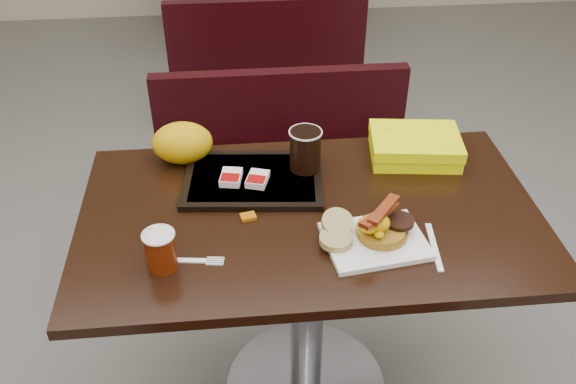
{
  "coord_description": "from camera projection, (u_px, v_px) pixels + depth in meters",
  "views": [
    {
      "loc": [
        -0.18,
        -1.27,
        1.75
      ],
      "look_at": [
        -0.06,
        -0.0,
        0.82
      ],
      "focal_mm": 38.77,
      "sensor_mm": 36.0,
      "label": 1
    }
  ],
  "objects": [
    {
      "name": "paper_bag",
      "position": [
        182.0,
        143.0,
        1.78
      ],
      "size": [
        0.18,
        0.14,
        0.12
      ],
      "primitive_type": "ellipsoid",
      "rotation": [
        0.0,
        0.0,
        0.08
      ],
      "color": "#D39D07",
      "rests_on": "table_near"
    },
    {
      "name": "coffee_cup_far",
      "position": [
        305.0,
        150.0,
        1.72
      ],
      "size": [
        0.11,
        0.11,
        0.12
      ],
      "primitive_type": "cylinder",
      "rotation": [
        0.0,
        0.0,
        0.3
      ],
      "color": "black",
      "rests_on": "tray"
    },
    {
      "name": "table_near",
      "position": [
        307.0,
        310.0,
        1.85
      ],
      "size": [
        1.2,
        0.7,
        0.75
      ],
      "primitive_type": null,
      "color": "black",
      "rests_on": "floor"
    },
    {
      "name": "hashbrown_sleeve_left",
      "position": [
        231.0,
        177.0,
        1.7
      ],
      "size": [
        0.07,
        0.08,
        0.02
      ],
      "primitive_type": "cube",
      "rotation": [
        0.0,
        0.0,
        -0.18
      ],
      "color": "silver",
      "rests_on": "tray"
    },
    {
      "name": "muffin_bottom",
      "position": [
        336.0,
        240.0,
        1.5
      ],
      "size": [
        0.1,
        0.1,
        0.02
      ],
      "primitive_type": "cylinder",
      "rotation": [
        0.0,
        0.0,
        -0.22
      ],
      "color": "tan",
      "rests_on": "platter"
    },
    {
      "name": "condiment_syrup",
      "position": [
        248.0,
        217.0,
        1.6
      ],
      "size": [
        0.04,
        0.04,
        0.01
      ],
      "primitive_type": "cube",
      "rotation": [
        0.0,
        0.0,
        0.22
      ],
      "color": "#AB5607",
      "rests_on": "table_near"
    },
    {
      "name": "hashbrown_sleeve_right",
      "position": [
        258.0,
        179.0,
        1.69
      ],
      "size": [
        0.07,
        0.09,
        0.02
      ],
      "primitive_type": "cube",
      "rotation": [
        0.0,
        0.0,
        -0.31
      ],
      "color": "silver",
      "rests_on": "tray"
    },
    {
      "name": "scrambled_eggs",
      "position": [
        380.0,
        224.0,
        1.48
      ],
      "size": [
        0.09,
        0.09,
        0.04
      ],
      "primitive_type": "ellipsoid",
      "rotation": [
        0.0,
        0.0,
        0.18
      ],
      "color": "#F6C104",
      "rests_on": "pancake_stack"
    },
    {
      "name": "clamshell",
      "position": [
        415.0,
        146.0,
        1.81
      ],
      "size": [
        0.28,
        0.22,
        0.07
      ],
      "primitive_type": "cube",
      "rotation": [
        0.0,
        0.0,
        -0.13
      ],
      "color": "#EFF404",
      "rests_on": "table_near"
    },
    {
      "name": "table_far",
      "position": [
        257.0,
        5.0,
        3.93
      ],
      "size": [
        1.2,
        0.7,
        0.75
      ],
      "primitive_type": null,
      "color": "black",
      "rests_on": "floor"
    },
    {
      "name": "bench_far_s",
      "position": [
        265.0,
        53.0,
        3.38
      ],
      "size": [
        1.0,
        0.46,
        0.72
      ],
      "primitive_type": null,
      "color": "black",
      "rests_on": "floor"
    },
    {
      "name": "knife",
      "position": [
        434.0,
        247.0,
        1.51
      ],
      "size": [
        0.03,
        0.17,
        0.0
      ],
      "primitive_type": "cube",
      "rotation": [
        0.0,
        0.0,
        -1.68
      ],
      "color": "white",
      "rests_on": "table_near"
    },
    {
      "name": "bench_near_n",
      "position": [
        285.0,
        179.0,
        2.42
      ],
      "size": [
        1.0,
        0.46,
        0.72
      ],
      "primitive_type": null,
      "color": "black",
      "rests_on": "floor"
    },
    {
      "name": "fork",
      "position": [
        184.0,
        260.0,
        1.47
      ],
      "size": [
        0.15,
        0.05,
        0.0
      ],
      "primitive_type": null,
      "rotation": [
        0.0,
        0.0,
        -0.13
      ],
      "color": "white",
      "rests_on": "table_near"
    },
    {
      "name": "muffin_top",
      "position": [
        337.0,
        223.0,
        1.53
      ],
      "size": [
        0.09,
        0.1,
        0.05
      ],
      "primitive_type": "cylinder",
      "rotation": [
        0.38,
        0.0,
        0.23
      ],
      "color": "tan",
      "rests_on": "platter"
    },
    {
      "name": "bacon_strips",
      "position": [
        380.0,
        214.0,
        1.47
      ],
      "size": [
        0.15,
        0.15,
        0.01
      ],
      "primitive_type": null,
      "rotation": [
        0.0,
        0.0,
        0.81
      ],
      "color": "#490E05",
      "rests_on": "scrambled_eggs"
    },
    {
      "name": "pancake_stack",
      "position": [
        382.0,
        231.0,
        1.52
      ],
      "size": [
        0.16,
        0.16,
        0.03
      ],
      "primitive_type": "cylinder",
      "rotation": [
        0.0,
        0.0,
        0.29
      ],
      "color": "#A2721B",
      "rests_on": "platter"
    },
    {
      "name": "tray",
      "position": [
        253.0,
        180.0,
        1.72
      ],
      "size": [
        0.4,
        0.31,
        0.02
      ],
      "primitive_type": "cube",
      "rotation": [
        0.0,
        0.0,
        -0.09
      ],
      "color": "black",
      "rests_on": "table_near"
    },
    {
      "name": "condiment_ketchup",
      "position": [
        268.0,
        198.0,
        1.66
      ],
      "size": [
        0.05,
        0.04,
        0.01
      ],
      "primitive_type": "cube",
      "rotation": [
        0.0,
        0.0,
        0.25
      ],
      "color": "#8C0504",
      "rests_on": "table_near"
    },
    {
      "name": "platter",
      "position": [
        375.0,
        241.0,
        1.52
      ],
      "size": [
        0.26,
        0.22,
        0.01
      ],
      "primitive_type": "cube",
      "rotation": [
        0.0,
        0.0,
        0.14
      ],
      "color": "white",
      "rests_on": "table_near"
    },
    {
      "name": "coffee_cup_near",
      "position": [
        161.0,
        251.0,
        1.42
      ],
      "size": [
        0.08,
        0.08,
        0.1
      ],
      "primitive_type": "cylinder",
      "rotation": [
        0.0,
        0.0,
        0.19
      ],
      "color": "maroon",
      "rests_on": "table_near"
    },
    {
      "name": "sausage_patty",
      "position": [
        399.0,
        221.0,
        1.52
      ],
      "size": [
        0.08,
        0.08,
        0.01
      ],
      "primitive_type": "cylinder",
      "rotation": [
        0.0,
        0.0,
        -0.11
      ],
      "color": "black",
      "rests_on": "pancake_stack"
    }
  ]
}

